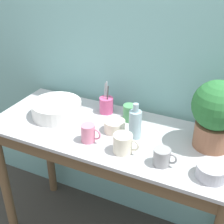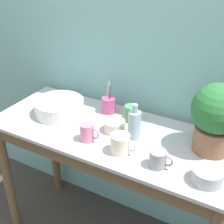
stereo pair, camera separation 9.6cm
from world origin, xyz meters
name	(u,v)px [view 2 (the right image)]	position (x,y,z in m)	size (l,w,h in m)	color
wall_back	(140,58)	(0.00, 0.63, 1.20)	(6.00, 0.05, 2.40)	#7AB2B2
counter_table	(110,161)	(0.00, 0.26, 0.70)	(1.40, 0.57, 0.89)	brown
potted_plant	(216,116)	(0.52, 0.38, 1.08)	(0.25, 0.25, 0.36)	#8C5B42
bowl_wash_large	(59,107)	(-0.37, 0.30, 0.93)	(0.30, 0.30, 0.09)	silver
bottle_tall	(134,125)	(0.14, 0.28, 0.97)	(0.07, 0.07, 0.20)	#93B2BC
mug_grey	(158,159)	(0.34, 0.13, 0.93)	(0.11, 0.08, 0.08)	gray
mug_green	(131,113)	(0.04, 0.44, 0.93)	(0.11, 0.08, 0.10)	#4C935B
mug_cream	(121,144)	(0.13, 0.14, 0.94)	(0.13, 0.10, 0.10)	beige
mug_pink	(88,132)	(-0.07, 0.15, 0.93)	(0.11, 0.07, 0.10)	pink
bowl_small_steel	(207,176)	(0.56, 0.13, 0.92)	(0.14, 0.14, 0.06)	#A8A8B2
bowl_small_cream	(115,126)	(0.01, 0.29, 0.92)	(0.12, 0.12, 0.06)	beige
utensil_cup	(109,105)	(-0.12, 0.46, 0.94)	(0.08, 0.08, 0.20)	#CC4C7F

